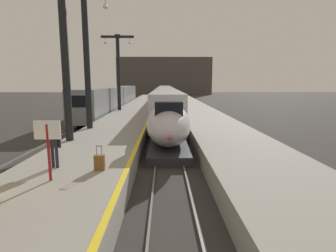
# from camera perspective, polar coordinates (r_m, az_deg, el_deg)

# --- Properties ---
(platform_left) EXTENTS (4.80, 110.00, 1.05)m
(platform_left) POSITION_cam_1_polar(r_m,az_deg,el_deg) (26.75, -8.98, 0.61)
(platform_left) COLOR gray
(platform_left) RESTS_ON ground
(platform_right) EXTENTS (4.80, 110.00, 1.05)m
(platform_right) POSITION_cam_1_polar(r_m,az_deg,el_deg) (26.84, 8.41, 0.66)
(platform_right) COLOR gray
(platform_right) RESTS_ON ground
(platform_left_safety_stripe) EXTENTS (0.20, 107.80, 0.01)m
(platform_left_safety_stripe) POSITION_cam_1_polar(r_m,az_deg,el_deg) (26.45, -4.11, 1.76)
(platform_left_safety_stripe) COLOR yellow
(platform_left_safety_stripe) RESTS_ON platform_left
(rail_main_left) EXTENTS (0.08, 110.00, 0.12)m
(rail_main_left) POSITION_cam_1_polar(r_m,az_deg,el_deg) (29.28, -1.80, 0.53)
(rail_main_left) COLOR slate
(rail_main_left) RESTS_ON ground
(rail_main_right) EXTENTS (0.08, 110.00, 0.12)m
(rail_main_right) POSITION_cam_1_polar(r_m,az_deg,el_deg) (29.29, 1.13, 0.54)
(rail_main_right) COLOR slate
(rail_main_right) RESTS_ON ground
(rail_secondary_left) EXTENTS (0.08, 110.00, 0.12)m
(rail_secondary_left) POSITION_cam_1_polar(r_m,az_deg,el_deg) (30.50, -17.20, 0.47)
(rail_secondary_left) COLOR slate
(rail_secondary_left) RESTS_ON ground
(rail_secondary_right) EXTENTS (0.08, 110.00, 0.12)m
(rail_secondary_right) POSITION_cam_1_polar(r_m,az_deg,el_deg) (30.11, -14.46, 0.49)
(rail_secondary_right) COLOR slate
(rail_secondary_right) RESTS_ON ground
(highspeed_train_main) EXTENTS (2.92, 75.94, 3.60)m
(highspeed_train_main) POSITION_cam_1_polar(r_m,az_deg,el_deg) (50.63, -0.59, 6.34)
(highspeed_train_main) COLOR silver
(highspeed_train_main) RESTS_ON ground
(regional_train_adjacent) EXTENTS (2.85, 36.60, 3.80)m
(regional_train_adjacent) POSITION_cam_1_polar(r_m,az_deg,el_deg) (43.65, -11.28, 5.93)
(regional_train_adjacent) COLOR gray
(regional_train_adjacent) RESTS_ON ground
(station_column_mid) EXTENTS (4.00, 0.68, 9.18)m
(station_column_mid) POSITION_cam_1_polar(r_m,az_deg,el_deg) (16.88, -21.14, 15.81)
(station_column_mid) COLOR black
(station_column_mid) RESTS_ON platform_left
(station_column_far) EXTENTS (4.00, 0.68, 9.68)m
(station_column_far) POSITION_cam_1_polar(r_m,az_deg,el_deg) (21.08, -16.95, 15.29)
(station_column_far) COLOR black
(station_column_far) RESTS_ON platform_left
(station_column_distant) EXTENTS (4.00, 0.68, 9.18)m
(station_column_distant) POSITION_cam_1_polar(r_m,az_deg,el_deg) (34.55, -10.51, 12.53)
(station_column_distant) COLOR black
(station_column_distant) RESTS_ON platform_left
(passenger_near_edge) EXTENTS (0.57, 0.25, 1.69)m
(passenger_near_edge) POSITION_cam_1_polar(r_m,az_deg,el_deg) (11.66, -23.04, -3.46)
(passenger_near_edge) COLOR #23232D
(passenger_near_edge) RESTS_ON platform_left
(rolling_suitcase) EXTENTS (0.40, 0.22, 0.98)m
(rolling_suitcase) POSITION_cam_1_polar(r_m,az_deg,el_deg) (10.94, -14.32, -7.52)
(rolling_suitcase) COLOR brown
(rolling_suitcase) RESTS_ON platform_left
(departure_info_board) EXTENTS (0.90, 0.10, 2.12)m
(departure_info_board) POSITION_cam_1_polar(r_m,az_deg,el_deg) (10.07, -24.14, -2.43)
(departure_info_board) COLOR maroon
(departure_info_board) RESTS_ON platform_left
(terminus_back_wall) EXTENTS (36.00, 2.00, 14.00)m
(terminus_back_wall) POSITION_cam_1_polar(r_m,az_deg,el_deg) (103.48, -0.77, 10.55)
(terminus_back_wall) COLOR #4C4742
(terminus_back_wall) RESTS_ON ground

